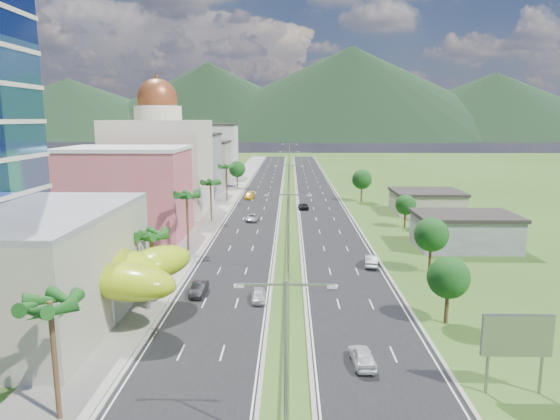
{
  "coord_description": "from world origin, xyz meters",
  "views": [
    {
      "loc": [
        0.24,
        -52.73,
        20.29
      ],
      "look_at": [
        -1.23,
        19.84,
        7.0
      ],
      "focal_mm": 32.0,
      "sensor_mm": 36.0,
      "label": 1
    }
  ],
  "objects": [
    {
      "name": "midrise_beige",
      "position": [
        -27.0,
        102.0,
        6.5
      ],
      "size": [
        16.0,
        15.0,
        13.0
      ],
      "primitive_type": "cube",
      "color": "#A09984",
      "rests_on": "ground"
    },
    {
      "name": "leafy_tree_rc",
      "position": [
        22.0,
        40.0,
        4.37
      ],
      "size": [
        3.85,
        3.85,
        6.33
      ],
      "color": "#47301C",
      "rests_on": "ground"
    },
    {
      "name": "car_dark_far_right",
      "position": [
        3.3,
        59.23,
        0.71
      ],
      "size": [
        2.43,
        4.91,
        1.34
      ],
      "primitive_type": "imported",
      "rotation": [
        0.0,
        0.0,
        3.19
      ],
      "color": "black",
      "rests_on": "road_right"
    },
    {
      "name": "mountain_ridge",
      "position": [
        60.0,
        450.0,
        0.0
      ],
      "size": [
        860.0,
        140.0,
        90.0
      ],
      "primitive_type": null,
      "color": "black",
      "rests_on": "ground"
    },
    {
      "name": "leafy_tree_ra",
      "position": [
        16.0,
        -5.0,
        4.78
      ],
      "size": [
        4.2,
        4.2,
        6.9
      ],
      "color": "#47301C",
      "rests_on": "ground"
    },
    {
      "name": "domed_building",
      "position": [
        -28.0,
        55.0,
        11.35
      ],
      "size": [
        20.0,
        20.0,
        28.7
      ],
      "color": "beige",
      "rests_on": "ground"
    },
    {
      "name": "motorcycle",
      "position": [
        -12.3,
        -8.87,
        0.71
      ],
      "size": [
        0.73,
        2.13,
        1.35
      ],
      "primitive_type": "imported",
      "rotation": [
        0.0,
        0.0,
        0.04
      ],
      "color": "black",
      "rests_on": "road_left"
    },
    {
      "name": "car_yellow_far_left",
      "position": [
        -10.19,
        73.92,
        0.83
      ],
      "size": [
        2.6,
        5.57,
        1.57
      ],
      "primitive_type": "imported",
      "rotation": [
        0.0,
        0.0,
        -0.07
      ],
      "color": "gold",
      "rests_on": "road_left"
    },
    {
      "name": "median_guardrail",
      "position": [
        0.0,
        71.99,
        0.62
      ],
      "size": [
        0.1,
        216.06,
        0.76
      ],
      "color": "gray",
      "rests_on": "ground"
    },
    {
      "name": "palm_tree_a",
      "position": [
        -15.5,
        -22.0,
        8.02
      ],
      "size": [
        3.6,
        3.6,
        9.1
      ],
      "color": "#47301C",
      "rests_on": "ground"
    },
    {
      "name": "pink_shophouse",
      "position": [
        -28.0,
        32.0,
        7.5
      ],
      "size": [
        20.0,
        15.0,
        15.0
      ],
      "primitive_type": "cube",
      "color": "#CE5455",
      "rests_on": "ground"
    },
    {
      "name": "palm_tree_d",
      "position": [
        -15.5,
        45.0,
        7.54
      ],
      "size": [
        3.6,
        3.6,
        8.6
      ],
      "color": "#47301C",
      "rests_on": "ground"
    },
    {
      "name": "car_white_near_left",
      "position": [
        -3.28,
        0.77,
        0.71
      ],
      "size": [
        1.79,
        4.01,
        1.34
      ],
      "primitive_type": "imported",
      "rotation": [
        0.0,
        0.0,
        0.05
      ],
      "color": "silver",
      "rests_on": "road_left"
    },
    {
      "name": "palm_tree_b",
      "position": [
        -15.5,
        2.0,
        7.06
      ],
      "size": [
        3.6,
        3.6,
        8.1
      ],
      "color": "#47301C",
      "rests_on": "ground"
    },
    {
      "name": "midrise_grey",
      "position": [
        -27.0,
        80.0,
        8.0
      ],
      "size": [
        16.0,
        15.0,
        16.0
      ],
      "primitive_type": "cube",
      "color": "slate",
      "rests_on": "ground"
    },
    {
      "name": "streetlight_median_a",
      "position": [
        0.0,
        -25.0,
        6.75
      ],
      "size": [
        6.04,
        0.25,
        11.0
      ],
      "color": "gray",
      "rests_on": "ground"
    },
    {
      "name": "leafy_tree_rb",
      "position": [
        19.0,
        12.0,
        5.18
      ],
      "size": [
        4.55,
        4.55,
        7.47
      ],
      "color": "#47301C",
      "rests_on": "ground"
    },
    {
      "name": "palm_tree_e",
      "position": [
        -15.5,
        70.0,
        8.31
      ],
      "size": [
        3.6,
        3.6,
        9.4
      ],
      "color": "#47301C",
      "rests_on": "ground"
    },
    {
      "name": "shed_near",
      "position": [
        28.0,
        25.0,
        2.5
      ],
      "size": [
        15.0,
        10.0,
        5.0
      ],
      "primitive_type": "cube",
      "color": "slate",
      "rests_on": "ground"
    },
    {
      "name": "road_left",
      "position": [
        -7.5,
        90.0,
        0.02
      ],
      "size": [
        11.0,
        260.0,
        0.04
      ],
      "primitive_type": "cube",
      "color": "black",
      "rests_on": "ground"
    },
    {
      "name": "streetlight_median_d",
      "position": [
        0.0,
        95.0,
        6.75
      ],
      "size": [
        6.04,
        0.25,
        11.0
      ],
      "color": "gray",
      "rests_on": "ground"
    },
    {
      "name": "palm_tree_c",
      "position": [
        -15.5,
        22.0,
        8.5
      ],
      "size": [
        3.6,
        3.6,
        9.6
      ],
      "color": "#47301C",
      "rests_on": "ground"
    },
    {
      "name": "streetlight_median_b",
      "position": [
        0.0,
        10.0,
        6.75
      ],
      "size": [
        6.04,
        0.25,
        11.0
      ],
      "color": "gray",
      "rests_on": "ground"
    },
    {
      "name": "car_silver_right",
      "position": [
        11.65,
        14.66,
        0.84
      ],
      "size": [
        2.4,
        5.07,
        1.6
      ],
      "primitive_type": "imported",
      "rotation": [
        0.0,
        0.0,
        2.99
      ],
      "color": "#9D9FA4",
      "rests_on": "road_right"
    },
    {
      "name": "car_silver_mid_left",
      "position": [
        -7.3,
        45.57,
        0.73
      ],
      "size": [
        2.61,
        5.08,
        1.37
      ],
      "primitive_type": "imported",
      "rotation": [
        0.0,
        0.0,
        -0.07
      ],
      "color": "#AAACB2",
      "rests_on": "road_left"
    },
    {
      "name": "sidewalk_left",
      "position": [
        -17.0,
        90.0,
        0.06
      ],
      "size": [
        7.0,
        260.0,
        0.12
      ],
      "primitive_type": "cube",
      "color": "gray",
      "rests_on": "ground"
    },
    {
      "name": "billboard",
      "position": [
        17.0,
        -18.0,
        4.42
      ],
      "size": [
        5.2,
        0.35,
        6.2
      ],
      "color": "gray",
      "rests_on": "ground"
    },
    {
      "name": "car_white_near_right",
      "position": [
        6.35,
        -13.92,
        0.8
      ],
      "size": [
        2.02,
        4.54,
        1.52
      ],
      "primitive_type": "imported",
      "rotation": [
        0.0,
        0.0,
        3.19
      ],
      "color": "silver",
      "rests_on": "road_right"
    },
    {
      "name": "shed_far",
      "position": [
        30.0,
        55.0,
        2.2
      ],
      "size": [
        14.0,
        12.0,
        4.4
      ],
      "primitive_type": "cube",
      "color": "#A09984",
      "rests_on": "ground"
    },
    {
      "name": "streetlight_median_e",
      "position": [
        0.0,
        140.0,
        6.75
      ],
      "size": [
        6.04,
        0.25,
        11.0
      ],
      "color": "gray",
      "rests_on": "ground"
    },
    {
      "name": "midrise_white",
      "position": [
        -27.0,
        125.0,
        9.0
      ],
      "size": [
        16.0,
        15.0,
        18.0
      ],
      "primitive_type": "cube",
      "color": "silver",
      "rests_on": "ground"
    },
    {
      "name": "road_right",
      "position": [
        7.5,
        90.0,
        0.02
      ],
      "size": [
        11.0,
        260.0,
        0.04
      ],
      "primitive_type": "cube",
      "color": "black",
      "rests_on": "ground"
    },
    {
      "name": "streetlight_median_c",
      "position": [
        0.0,
        50.0,
        6.75
      ],
      "size": [
        6.04,
        0.25,
        11.0
      ],
      "color": "gray",
      "rests_on": "ground"
    },
    {
      "name": "lime_canopy",
      "position": [
        -20.0,
        -4.0,
        4.99
      ],
      "size": [
        18.0,
        15.0,
        7.4
      ],
      "color": "#A1C112",
      "rests_on": "ground"
    },
    {
      "name": "ground",
      "position": [
        0.0,
        0.0,
        0.0
      ],
      "size": [
        500.0,
        500.0,
        0.0
      ],
      "primitive_type": "plane",
      "color": "#2D5119",
      "rests_on": "ground"
    },
    {
      "name": "leafy_tree_lfar",
      "position": [
        -15.5,
        95.0,
        5.58
      ],
      "size": [
        4.9,
        4.9,
        8.05
      ],
      "color": "#47301C",
      "rests_on": "ground"
    },
    {
      "name": "car_dark_left",
      "position": [
        -10.35,
        2.62,
        0.77
      ],
      "size": [
        1.66,
        4.47,
        1.46
      ],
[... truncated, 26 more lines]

